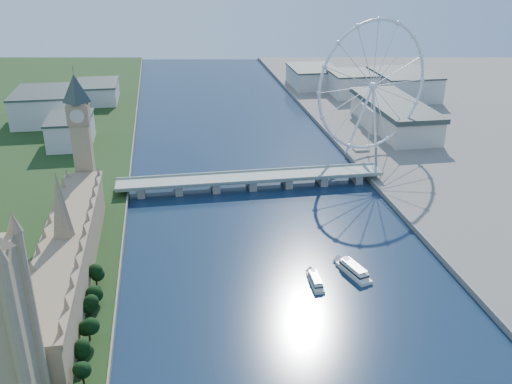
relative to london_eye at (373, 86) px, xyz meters
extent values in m
cube|color=tan|center=(-247.98, -185.08, -50.52)|extent=(24.00, 200.00, 28.00)
cone|color=#937A59|center=(-247.98, -185.08, -14.52)|extent=(12.00, 12.00, 40.00)
cube|color=tan|center=(-247.98, -77.08, -24.52)|extent=(13.00, 13.00, 80.00)
cube|color=#937A59|center=(-247.98, -77.08, 7.48)|extent=(15.00, 15.00, 14.00)
pyramid|color=#2D3833|center=(-247.98, -77.08, 35.48)|extent=(20.02, 20.02, 20.00)
cube|color=gray|center=(-119.98, -55.08, -59.02)|extent=(220.00, 22.00, 2.00)
cube|color=gray|center=(-209.98, -55.08, -63.77)|extent=(6.00, 20.00, 7.50)
cube|color=gray|center=(-179.98, -55.08, -63.77)|extent=(6.00, 20.00, 7.50)
cube|color=gray|center=(-149.98, -55.08, -63.77)|extent=(6.00, 20.00, 7.50)
cube|color=gray|center=(-119.98, -55.08, -63.77)|extent=(6.00, 20.00, 7.50)
cube|color=gray|center=(-89.98, -55.08, -63.77)|extent=(6.00, 20.00, 7.50)
cube|color=gray|center=(-59.98, -55.08, -63.77)|extent=(6.00, 20.00, 7.50)
cube|color=gray|center=(-29.98, -55.08, -63.77)|extent=(6.00, 20.00, 7.50)
torus|color=silver|center=(0.02, -0.08, 0.48)|extent=(113.60, 39.12, 118.60)
cylinder|color=silver|center=(0.02, -0.08, 0.48)|extent=(7.25, 6.61, 6.00)
cube|color=gray|center=(-2.98, 9.92, -63.52)|extent=(14.00, 10.00, 2.00)
cube|color=beige|center=(-279.98, 74.92, -51.52)|extent=(40.00, 60.00, 26.00)
cube|color=beige|center=(-319.98, 164.92, -48.52)|extent=(60.00, 80.00, 32.00)
cube|color=beige|center=(-269.98, 244.92, -53.52)|extent=(50.00, 70.00, 22.00)
cube|color=beige|center=(60.02, 224.92, -50.52)|extent=(60.00, 60.00, 28.00)
cube|color=beige|center=(120.02, 204.92, -49.52)|extent=(70.00, 90.00, 30.00)
cube|color=beige|center=(20.02, 284.92, -52.52)|extent=(60.00, 80.00, 24.00)
camera|label=1|loc=(-186.86, -486.00, 117.89)|focal=40.00mm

